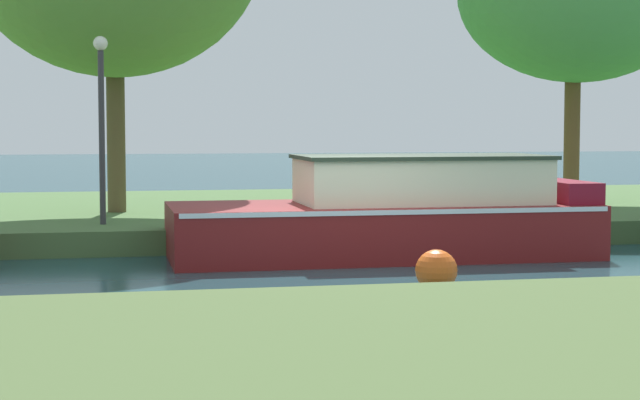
{
  "coord_description": "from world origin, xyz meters",
  "views": [
    {
      "loc": [
        -3.39,
        -14.45,
        2.05
      ],
      "look_at": [
        -0.16,
        1.2,
        0.9
      ],
      "focal_mm": 58.97,
      "sensor_mm": 36.0,
      "label": 1
    }
  ],
  "objects": [
    {
      "name": "ground_plane",
      "position": [
        0.0,
        0.0,
        0.0
      ],
      "size": [
        120.0,
        120.0,
        0.0
      ],
      "primitive_type": "plane",
      "color": "#1C3F47"
    },
    {
      "name": "riverbank_far",
      "position": [
        0.0,
        7.0,
        0.2
      ],
      "size": [
        72.0,
        10.0,
        0.4
      ],
      "primitive_type": "cube",
      "color": "#486939",
      "rests_on": "ground_plane"
    },
    {
      "name": "maroon_barge",
      "position": [
        1.03,
        1.2,
        0.66
      ],
      "size": [
        6.51,
        2.38,
        1.58
      ],
      "color": "maroon",
      "rests_on": "ground_plane"
    },
    {
      "name": "lamp_post",
      "position": [
        -3.41,
        3.23,
        2.33
      ],
      "size": [
        0.24,
        0.24,
        3.1
      ],
      "color": "#333338",
      "rests_on": "riverbank_far"
    },
    {
      "name": "channel_buoy",
      "position": [
        0.59,
        -2.21,
        0.26
      ],
      "size": [
        0.52,
        0.52,
        0.52
      ],
      "primitive_type": "sphere",
      "color": "#E55919",
      "rests_on": "ground_plane"
    }
  ]
}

